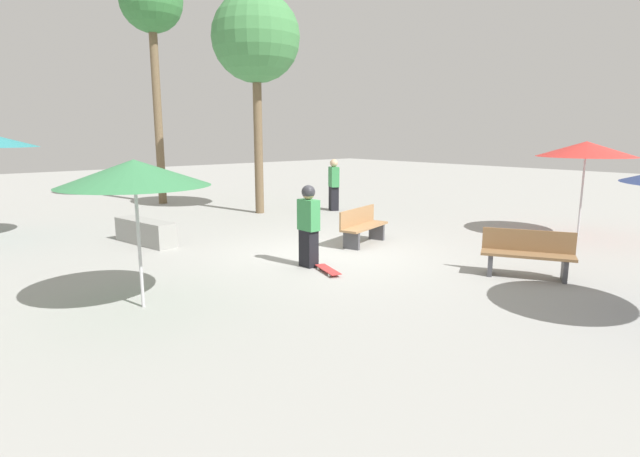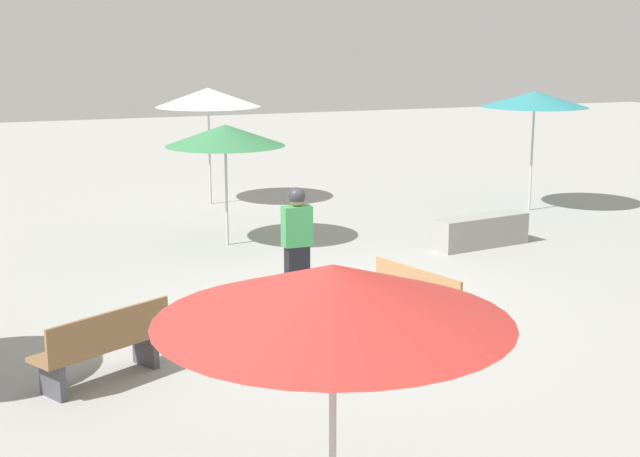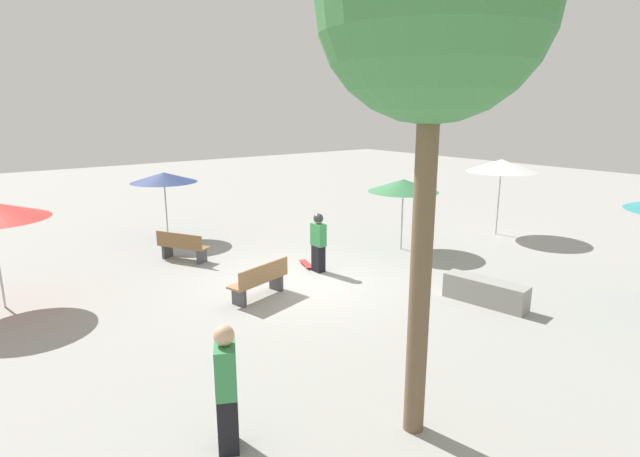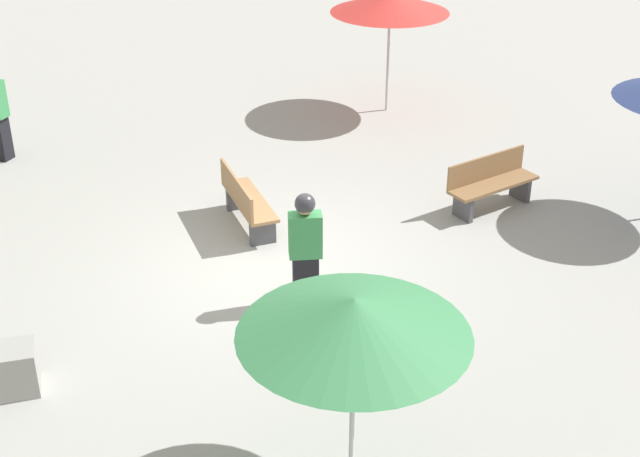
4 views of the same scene
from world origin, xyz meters
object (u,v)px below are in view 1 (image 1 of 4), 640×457
Objects in this scene: skateboard at (328,270)px; palm_tree_left at (151,6)px; concrete_ledge at (145,232)px; skater_main at (309,223)px; bystander_watching at (334,185)px; bench_near at (527,254)px; bench_far at (363,226)px; shade_umbrella_green at (134,173)px; shade_umbrella_red at (586,149)px; palm_tree_center_right at (256,39)px.

skateboard is 0.10× the size of palm_tree_left.
palm_tree_left reaches higher than skateboard.
concrete_ledge reaches higher than skateboard.
bystander_watching reaches higher than skater_main.
bystander_watching reaches higher than bench_near.
bench_far is 5.94m from shade_umbrella_green.
shade_umbrella_green is at bearing -31.78° from bystander_watching.
skater_main is 7.55m from shade_umbrella_red.
palm_tree_center_right reaches higher than bench_far.
palm_tree_left is at bearing 113.04° from shade_umbrella_red.
shade_umbrella_green is 0.93× the size of shade_umbrella_red.
bystander_watching reaches higher than skateboard.
concrete_ledge is 0.23× the size of palm_tree_left.
concrete_ledge is 4.96m from shade_umbrella_green.
shade_umbrella_green reaches higher than skateboard.
skater_main is 2.41m from bench_far.
shade_umbrella_red is 9.93m from palm_tree_center_right.
skateboard is 13.21m from palm_tree_left.
skateboard is 3.93m from shade_umbrella_green.
bench_near is (4.15, -7.30, 0.14)m from concrete_ledge.
skateboard is 4.98m from concrete_ledge.
shade_umbrella_red is at bearing -64.80° from palm_tree_center_right.
shade_umbrella_red is at bearing -66.96° from palm_tree_left.
concrete_ledge is at bearing -158.74° from skater_main.
skater_main is 0.83× the size of concrete_ledge.
concrete_ledge is 9.82m from palm_tree_left.
skater_main is at bearing -163.89° from skateboard.
concrete_ledge is (-1.59, 4.72, 0.23)m from skateboard.
bystander_watching is at bearing 154.61° from skateboard.
shade_umbrella_green is at bearing -6.68° from bench_far.
palm_tree_center_right is 5.24m from bystander_watching.
palm_tree_left reaches higher than shade_umbrella_red.
skater_main is 0.20× the size of palm_tree_left.
palm_tree_left is at bearing 64.82° from shade_umbrella_green.
shade_umbrella_red reaches higher than bench_far.
palm_tree_center_right reaches higher than shade_umbrella_red.
skater_main is at bearing -98.85° from palm_tree_left.
concrete_ledge is at bearing 67.47° from shade_umbrella_green.
skater_main is 3.59m from shade_umbrella_green.
palm_tree_left is (3.26, 6.42, 6.68)m from concrete_ledge.
bystander_watching is at bearing -56.17° from palm_tree_left.
shade_umbrella_red reaches higher than shade_umbrella_green.
bench_far is at bearing 8.94° from shade_umbrella_green.
bench_near is 4.97m from shade_umbrella_red.
shade_umbrella_red is (4.55, 0.93, 1.78)m from bench_near.
shade_umbrella_red is at bearing 72.31° from skater_main.
skater_main is 0.97× the size of bench_far.
bystander_watching reaches higher than concrete_ledge.
palm_tree_left is at bearing -102.03° from bench_far.
shade_umbrella_red is 7.64m from bystander_watching.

